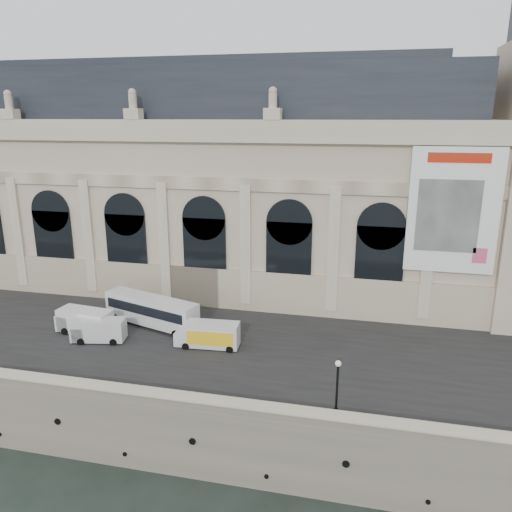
{
  "coord_description": "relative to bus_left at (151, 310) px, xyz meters",
  "views": [
    {
      "loc": [
        14.43,
        -32.03,
        28.49
      ],
      "look_at": [
        2.16,
        22.0,
        12.79
      ],
      "focal_mm": 35.0,
      "sensor_mm": 36.0,
      "label": 1
    }
  ],
  "objects": [
    {
      "name": "street",
      "position": [
        8.02,
        -1.02,
        -1.87
      ],
      "size": [
        160.0,
        24.0,
        0.06
      ],
      "primitive_type": "cube",
      "color": "#2D2D2D",
      "rests_on": "quay"
    },
    {
      "name": "ground",
      "position": [
        8.02,
        -15.02,
        -7.9
      ],
      "size": [
        260.0,
        260.0,
        0.0
      ],
      "primitive_type": "plane",
      "color": "black",
      "rests_on": "ground"
    },
    {
      "name": "van_b",
      "position": [
        -4.0,
        -4.72,
        -0.68
      ],
      "size": [
        5.66,
        3.02,
        2.39
      ],
      "color": "silver",
      "rests_on": "quay"
    },
    {
      "name": "van_c",
      "position": [
        -6.49,
        -3.2,
        -0.54
      ],
      "size": [
        6.2,
        2.99,
        2.66
      ],
      "color": "silver",
      "rests_on": "quay"
    },
    {
      "name": "bus_left",
      "position": [
        0.0,
        0.0,
        0.0
      ],
      "size": [
        11.67,
        5.74,
        3.39
      ],
      "color": "silver",
      "rests_on": "quay"
    },
    {
      "name": "parapet",
      "position": [
        8.02,
        -14.42,
        -1.28
      ],
      "size": [
        160.0,
        1.4,
        1.21
      ],
      "color": "gray",
      "rests_on": "quay"
    },
    {
      "name": "box_truck",
      "position": [
        7.68,
        -3.43,
        -0.6
      ],
      "size": [
        6.55,
        2.64,
        2.59
      ],
      "color": "silver",
      "rests_on": "quay"
    },
    {
      "name": "quay",
      "position": [
        8.02,
        19.98,
        -4.9
      ],
      "size": [
        160.0,
        70.0,
        6.0
      ],
      "primitive_type": "cube",
      "color": "gray",
      "rests_on": "ground"
    },
    {
      "name": "museum",
      "position": [
        2.04,
        15.84,
        11.82
      ],
      "size": [
        69.0,
        18.7,
        29.1
      ],
      "color": "beige",
      "rests_on": "quay"
    },
    {
      "name": "lamp_right",
      "position": [
        20.98,
        -12.48,
        0.4
      ],
      "size": [
        0.47,
        0.47,
        4.62
      ],
      "color": "black",
      "rests_on": "quay"
    }
  ]
}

